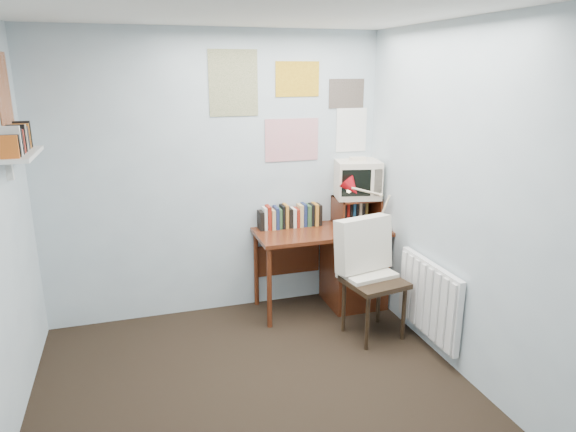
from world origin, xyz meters
The scene contains 12 objects.
ground centered at (0.00, 0.00, 0.00)m, with size 3.50×3.50×0.00m, color black.
back_wall centered at (0.00, 1.75, 1.25)m, with size 3.00×0.02×2.50m, color silver.
right_wall centered at (1.50, 0.00, 1.25)m, with size 0.02×3.50×2.50m, color silver.
desk centered at (1.17, 1.48, 0.41)m, with size 1.20×0.55×0.76m.
desk_chair centered at (1.13, 0.85, 0.48)m, with size 0.49×0.47×0.96m, color black.
desk_lamp centered at (1.44, 1.29, 0.98)m, with size 0.30×0.26×0.43m, color red.
tv_riser centered at (1.29, 1.59, 0.89)m, with size 0.40×0.30×0.25m, color #612A16.
crt_tv centered at (1.29, 1.61, 1.20)m, with size 0.40×0.37×0.38m, color beige.
book_row centered at (0.66, 1.66, 0.87)m, with size 0.60×0.14×0.22m, color #612A16.
radiator centered at (1.46, 0.55, 0.42)m, with size 0.09×0.80×0.60m, color white.
wall_shelf centered at (-1.40, 1.10, 1.62)m, with size 0.20×0.62×0.24m, color white.
posters_back centered at (0.70, 1.74, 1.85)m, with size 1.20×0.01×0.90m, color white.
Camera 1 is at (-0.70, -2.66, 2.17)m, focal length 32.00 mm.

